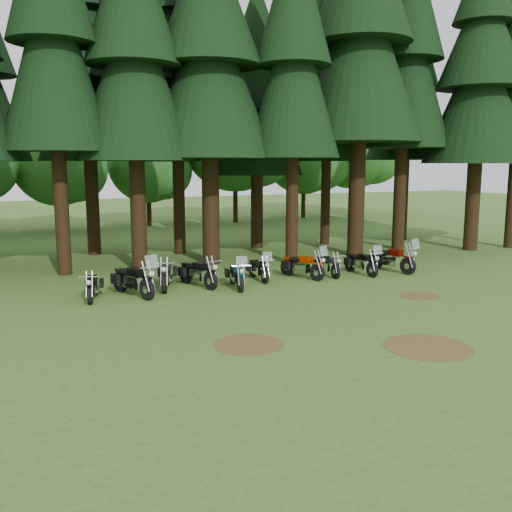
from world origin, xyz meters
The scene contains 31 objects.
ground centered at (0.00, 0.00, 0.00)m, with size 120.00×120.00×0.00m, color #335A1D.
pine_front_3 centered at (-6.29, 9.51, 10.52)m, with size 4.32×4.32×17.57m.
pine_front_4 centered at (-3.21, 9.40, 9.78)m, with size 4.95×4.95×16.33m.
pine_front_5 centered at (0.07, 9.44, 10.01)m, with size 5.81×5.81×16.72m.
pine_front_6 centered at (3.43, 8.02, 10.03)m, with size 4.15×4.15×16.75m.
pine_front_7 centered at (7.37, 8.76, 11.62)m, with size 5.98×5.98×19.41m.
pine_front_8 centered at (10.62, 9.61, 11.15)m, with size 4.79×4.79×18.63m.
pine_front_9 centered at (13.94, 7.83, 9.51)m, with size 5.44×5.44×15.89m.
pine_back_2 centered at (-4.38, 14.40, 9.76)m, with size 4.85×4.85×16.30m.
pine_back_3 centered at (-0.37, 12.94, 9.70)m, with size 4.35×4.35×16.20m.
pine_back_4 centered at (4.04, 13.25, 8.25)m, with size 4.94×4.94×13.78m.
pine_back_5 centered at (8.07, 12.86, 9.78)m, with size 3.94×3.94×16.33m.
pine_back_6 centered at (13.36, 12.79, 9.93)m, with size 4.59×4.59×16.58m.
decid_3 centered at (-4.71, 25.13, 4.51)m, with size 6.12×5.95×7.65m.
decid_4 centered at (1.58, 26.32, 4.37)m, with size 5.93×5.76×7.41m.
decid_5 centered at (8.29, 25.71, 6.23)m, with size 8.45×8.21×10.56m.
decid_6 centered at (14.85, 27.01, 5.20)m, with size 7.06×6.86×8.82m.
decid_7 centered at (19.46, 26.83, 6.22)m, with size 8.44×8.20×10.55m.
dirt_patch_0 centered at (-3.00, -2.00, 0.01)m, with size 1.80×1.80×0.01m, color #4C3D1E.
dirt_patch_1 centered at (4.50, 0.50, 0.01)m, with size 1.40×1.40×0.01m, color #4C3D1E.
dirt_patch_2 centered at (1.00, -4.00, 0.01)m, with size 2.20×2.20×0.01m, color #4C3D1E.
motorcycle_0 centered at (-5.88, 4.58, 0.42)m, with size 0.62×1.97×0.81m.
motorcycle_1 centered at (-4.52, 4.51, 0.52)m, with size 1.13×2.44×1.57m.
motorcycle_2 centered at (-3.16, 5.26, 0.49)m, with size 0.92×2.26×0.96m.
motorcycle_3 centered at (-2.02, 5.07, 0.47)m, with size 0.80×2.20×0.92m.
motorcycle_4 centered at (-0.80, 4.25, 0.45)m, with size 0.66×2.13×1.34m.
motorcycle_5 centered at (0.52, 5.22, 0.42)m, with size 0.41×1.99×1.25m.
motorcycle_6 centered at (2.26, 4.85, 0.47)m, with size 1.07×2.18×1.41m.
motorcycle_7 centered at (3.43, 4.89, 0.41)m, with size 0.30×1.98×0.80m.
motorcycle_8 centered at (4.86, 4.56, 0.45)m, with size 0.44×2.15×1.35m.
motorcycle_9 centered at (6.36, 4.51, 0.51)m, with size 0.92×2.40×1.52m.
Camera 1 is at (-8.47, -14.72, 4.54)m, focal length 40.00 mm.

